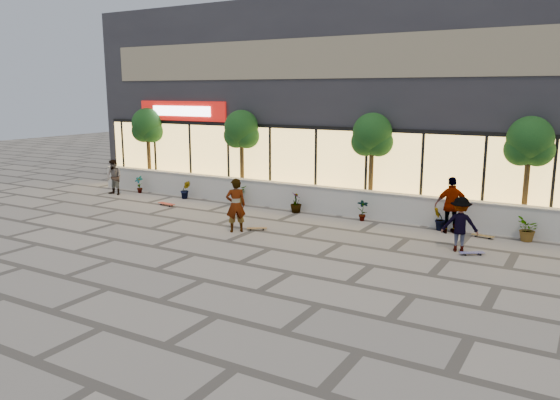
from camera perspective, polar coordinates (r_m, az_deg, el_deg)
The scene contains 22 objects.
ground at distance 16.31m, azimuth -8.97°, elevation -5.63°, with size 80.00×80.00×0.00m, color gray.
planter_wall at distance 21.88m, azimuth 2.61°, elevation 0.27°, with size 22.00×0.42×1.04m.
retail_building at distance 26.47m, azimuth 8.29°, elevation 10.20°, with size 24.00×9.17×8.50m.
shrub_a at distance 26.47m, azimuth -14.50°, elevation 1.59°, with size 0.43×0.29×0.81m, color #133E17.
shrub_b at distance 24.60m, azimuth -9.84°, elevation 1.07°, with size 0.45×0.36×0.81m, color #133E17.
shrub_c at distance 22.92m, azimuth -4.47°, elevation 0.45°, with size 0.73×0.63×0.81m, color #133E17.
shrub_d at distance 21.48m, azimuth 1.69°, elevation -0.26°, with size 0.45×0.45×0.81m, color #133E17.
shrub_e at distance 20.32m, azimuth 8.64°, elevation -1.06°, with size 0.43×0.29×0.81m, color #133E17.
shrub_f at distance 19.50m, azimuth 16.30°, elevation -1.91°, with size 0.45×0.36×0.81m, color #133E17.
shrub_g at distance 19.05m, azimuth 24.49°, elevation -2.79°, with size 0.73×0.63×0.81m, color #133E17.
tree_west at distance 27.41m, azimuth -13.67°, elevation 7.39°, with size 1.60×1.50×3.92m.
tree_midwest at distance 23.94m, azimuth -4.04°, elevation 7.15°, with size 1.60×1.50×3.92m.
tree_mideast at distance 21.16m, azimuth 9.60°, elevation 6.48°, with size 1.60×1.50×3.92m.
tree_east at distance 19.91m, azimuth 24.63°, elevation 5.31°, with size 1.60×1.50×3.92m.
skater_center at distance 18.49m, azimuth -4.65°, elevation -0.55°, with size 0.67×0.44×1.85m, color white.
skater_left at distance 26.25m, azimuth -16.95°, elevation 2.28°, with size 0.79×0.62×1.63m, color #8B725A.
skater_right_near at distance 19.14m, azimuth 17.49°, elevation -0.52°, with size 1.12×0.47×1.92m, color silver.
skater_right_far at distance 17.10m, azimuth 18.30°, elevation -2.41°, with size 1.07×0.61×1.65m, color maroon.
skateboard_center at distance 18.84m, azimuth -2.42°, elevation -2.96°, with size 0.69×0.53×0.08m.
skateboard_left at distance 23.29m, azimuth -11.77°, elevation -0.38°, with size 0.88×0.34×0.10m.
skateboard_right_near at distance 19.05m, azimuth 20.44°, elevation -3.52°, with size 0.74×0.31×0.09m.
skateboard_right_far at distance 16.98m, azimuth 19.42°, elevation -5.21°, with size 0.71×0.56×0.09m.
Camera 1 is at (9.95, -12.03, 4.72)m, focal length 35.00 mm.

